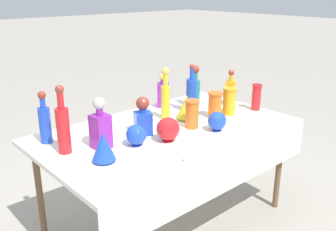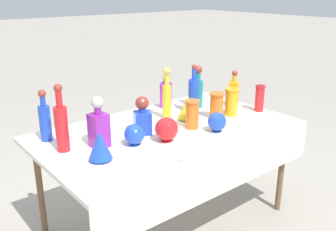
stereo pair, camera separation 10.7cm
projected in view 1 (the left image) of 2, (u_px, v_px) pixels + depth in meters
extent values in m
plane|color=#A0998C|center=(168.00, 221.00, 2.86)|extent=(40.00, 40.00, 0.00)
cube|color=white|center=(168.00, 131.00, 2.62)|extent=(1.79, 1.05, 0.03)
cube|color=white|center=(225.00, 173.00, 2.29)|extent=(1.79, 0.01, 0.27)
cylinder|color=brown|center=(279.00, 166.00, 2.94)|extent=(0.04, 0.04, 0.73)
cylinder|color=brown|center=(40.00, 194.00, 2.55)|extent=(0.04, 0.04, 0.73)
cylinder|color=brown|center=(201.00, 136.00, 3.54)|extent=(0.04, 0.04, 0.73)
cylinder|color=teal|center=(195.00, 94.00, 3.07)|extent=(0.09, 0.09, 0.22)
cylinder|color=teal|center=(195.00, 76.00, 3.03)|extent=(0.05, 0.05, 0.07)
sphere|color=maroon|center=(195.00, 70.00, 3.01)|extent=(0.07, 0.07, 0.07)
cylinder|color=blue|center=(45.00, 125.00, 2.36)|extent=(0.07, 0.07, 0.23)
cylinder|color=blue|center=(43.00, 103.00, 2.31)|extent=(0.03, 0.03, 0.07)
sphere|color=maroon|center=(42.00, 95.00, 2.29)|extent=(0.05, 0.05, 0.05)
cylinder|color=yellow|center=(165.00, 103.00, 2.78)|extent=(0.07, 0.07, 0.25)
cylinder|color=yellow|center=(165.00, 80.00, 2.72)|extent=(0.03, 0.03, 0.09)
sphere|color=gold|center=(165.00, 71.00, 2.70)|extent=(0.06, 0.06, 0.06)
cylinder|color=red|center=(63.00, 131.00, 2.20)|extent=(0.08, 0.08, 0.28)
cylinder|color=red|center=(60.00, 100.00, 2.14)|extent=(0.04, 0.04, 0.10)
sphere|color=maroon|center=(59.00, 89.00, 2.12)|extent=(0.05, 0.05, 0.05)
cylinder|color=blue|center=(191.00, 96.00, 2.92)|extent=(0.08, 0.08, 0.27)
cylinder|color=blue|center=(192.00, 74.00, 2.86)|extent=(0.03, 0.03, 0.09)
sphere|color=maroon|center=(192.00, 67.00, 2.85)|extent=(0.04, 0.04, 0.04)
cube|color=purple|center=(163.00, 95.00, 3.08)|extent=(0.13, 0.13, 0.20)
cylinder|color=purple|center=(163.00, 81.00, 3.04)|extent=(0.04, 0.04, 0.03)
sphere|color=gold|center=(163.00, 77.00, 3.03)|extent=(0.06, 0.06, 0.06)
cube|color=orange|center=(230.00, 93.00, 3.12)|extent=(0.11, 0.11, 0.20)
cylinder|color=orange|center=(231.00, 78.00, 3.08)|extent=(0.03, 0.03, 0.06)
sphere|color=maroon|center=(231.00, 73.00, 3.06)|extent=(0.05, 0.05, 0.05)
cube|color=blue|center=(143.00, 123.00, 2.50)|extent=(0.14, 0.14, 0.15)
cylinder|color=blue|center=(143.00, 110.00, 2.47)|extent=(0.05, 0.05, 0.04)
sphere|color=maroon|center=(143.00, 103.00, 2.46)|extent=(0.09, 0.09, 0.09)
cube|color=purple|center=(101.00, 132.00, 2.28)|extent=(0.11, 0.11, 0.21)
cylinder|color=purple|center=(99.00, 111.00, 2.24)|extent=(0.04, 0.04, 0.05)
sphere|color=#B2B2B7|center=(99.00, 103.00, 2.22)|extent=(0.08, 0.08, 0.08)
cylinder|color=orange|center=(215.00, 105.00, 2.81)|extent=(0.10, 0.10, 0.20)
cylinder|color=orange|center=(215.00, 93.00, 2.78)|extent=(0.12, 0.12, 0.01)
cylinder|color=orange|center=(192.00, 114.00, 2.61)|extent=(0.09, 0.09, 0.20)
cylinder|color=orange|center=(192.00, 101.00, 2.58)|extent=(0.11, 0.11, 0.01)
cylinder|color=red|center=(256.00, 97.00, 2.99)|extent=(0.07, 0.07, 0.21)
cylinder|color=red|center=(257.00, 85.00, 2.96)|extent=(0.08, 0.08, 0.01)
cylinder|color=orange|center=(229.00, 101.00, 2.89)|extent=(0.10, 0.10, 0.21)
cylinder|color=orange|center=(230.00, 89.00, 2.85)|extent=(0.11, 0.11, 0.01)
cylinder|color=blue|center=(104.00, 160.00, 2.13)|extent=(0.07, 0.07, 0.01)
cone|color=blue|center=(103.00, 146.00, 2.10)|extent=(0.14, 0.14, 0.16)
cylinder|color=yellow|center=(186.00, 118.00, 2.81)|extent=(0.08, 0.08, 0.01)
cone|color=yellow|center=(187.00, 107.00, 2.78)|extent=(0.15, 0.15, 0.17)
cylinder|color=blue|center=(137.00, 145.00, 2.34)|extent=(0.06, 0.06, 0.01)
sphere|color=blue|center=(136.00, 135.00, 2.32)|extent=(0.13, 0.13, 0.13)
cylinder|color=red|center=(168.00, 140.00, 2.41)|extent=(0.07, 0.07, 0.01)
sphere|color=red|center=(168.00, 129.00, 2.39)|extent=(0.15, 0.15, 0.15)
cylinder|color=blue|center=(217.00, 130.00, 2.58)|extent=(0.06, 0.06, 0.01)
sphere|color=blue|center=(217.00, 121.00, 2.56)|extent=(0.13, 0.13, 0.13)
cube|color=white|center=(187.00, 157.00, 2.13)|extent=(0.06, 0.02, 0.05)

